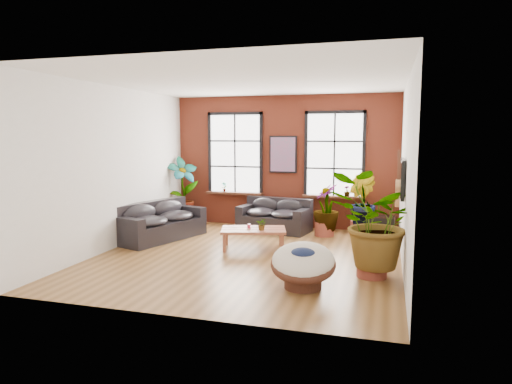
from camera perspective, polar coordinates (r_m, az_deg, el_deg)
room at (r=9.23m, az=-0.78°, el=2.73°), size 6.04×6.54×3.54m
sofa_back at (r=11.78m, az=2.37°, el=-3.05°), size 1.94×1.20×0.83m
sofa_left at (r=11.09m, az=-12.01°, el=-3.72°), size 1.58×2.40×0.88m
coffee_table at (r=9.91m, az=-0.33°, el=-4.89°), size 1.54×1.13×0.53m
papasan_chair at (r=7.44m, az=5.91°, el=-8.89°), size 1.15×1.16×0.79m
poster at (r=12.15m, az=3.40°, el=4.72°), size 0.74×0.06×0.98m
tv_wall_unit at (r=9.30m, az=17.63°, el=1.17°), size 0.13×1.86×1.20m
media_box at (r=11.33m, az=15.30°, el=-4.28°), size 0.67×0.57×0.53m
pot_back_left at (r=12.73m, az=-9.05°, el=-3.21°), size 0.61×0.61×0.39m
pot_back_right at (r=11.57m, az=12.91°, el=-4.42°), size 0.51×0.51×0.36m
pot_right_wall at (r=8.27m, az=14.28°, el=-8.97°), size 0.59×0.59×0.38m
pot_mid at (r=11.34m, az=8.53°, el=-4.58°), size 0.60×0.60×0.34m
floor_plant_back_left at (r=12.63m, az=-9.13°, el=0.48°), size 1.07×1.09×1.73m
floor_plant_back_right at (r=11.42m, az=13.00°, el=-1.16°), size 0.93×0.98×1.39m
floor_plant_right_wall at (r=8.05m, az=14.44°, el=-3.61°), size 1.82×1.70×1.65m
floor_plant_mid at (r=11.25m, az=8.78°, el=-1.90°), size 0.84×0.84×1.13m
table_plant at (r=9.71m, az=0.76°, el=-4.04°), size 0.25×0.22×0.26m
sill_plant_left at (r=12.63m, az=-4.00°, el=0.64°), size 0.17×0.17×0.27m
sill_plant_right at (r=11.91m, az=11.31°, el=0.13°), size 0.19×0.19×0.27m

